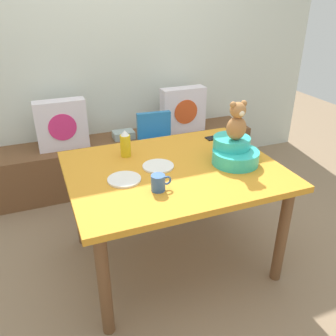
{
  "coord_description": "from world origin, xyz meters",
  "views": [
    {
      "loc": [
        -0.77,
        -1.85,
        1.76
      ],
      "look_at": [
        0.0,
        0.1,
        0.69
      ],
      "focal_mm": 37.92,
      "sensor_mm": 36.0,
      "label": 1
    }
  ],
  "objects_px": {
    "pillow_floral_left": "(62,125)",
    "dining_table": "(174,181)",
    "teddy_bear": "(237,122)",
    "coffee_mug": "(159,183)",
    "highchair": "(158,146)",
    "dinner_plate_near": "(124,179)",
    "infant_seat_teal": "(234,152)",
    "book_stack": "(123,135)",
    "cell_phone": "(215,138)",
    "dinner_plate_far": "(158,166)",
    "ketchup_bottle": "(125,144)",
    "pillow_floral_right": "(183,110)"
  },
  "relations": [
    {
      "from": "teddy_bear",
      "to": "highchair",
      "type": "bearing_deg",
      "value": 102.63
    },
    {
      "from": "book_stack",
      "to": "coffee_mug",
      "type": "distance_m",
      "value": 1.54
    },
    {
      "from": "ketchup_bottle",
      "to": "infant_seat_teal",
      "type": "bearing_deg",
      "value": -29.06
    },
    {
      "from": "ketchup_bottle",
      "to": "highchair",
      "type": "bearing_deg",
      "value": 52.27
    },
    {
      "from": "dinner_plate_far",
      "to": "book_stack",
      "type": "bearing_deg",
      "value": 85.85
    },
    {
      "from": "teddy_bear",
      "to": "dinner_plate_far",
      "type": "relative_size",
      "value": 1.25
    },
    {
      "from": "pillow_floral_left",
      "to": "coffee_mug",
      "type": "distance_m",
      "value": 1.53
    },
    {
      "from": "infant_seat_teal",
      "to": "coffee_mug",
      "type": "xyz_separation_m",
      "value": [
        -0.58,
        -0.16,
        -0.02
      ]
    },
    {
      "from": "highchair",
      "to": "dinner_plate_near",
      "type": "xyz_separation_m",
      "value": [
        -0.53,
        -0.88,
        0.22
      ]
    },
    {
      "from": "teddy_bear",
      "to": "coffee_mug",
      "type": "xyz_separation_m",
      "value": [
        -0.58,
        -0.16,
        -0.23
      ]
    },
    {
      "from": "book_stack",
      "to": "ketchup_bottle",
      "type": "xyz_separation_m",
      "value": [
        -0.23,
        -0.99,
        0.33
      ]
    },
    {
      "from": "highchair",
      "to": "ketchup_bottle",
      "type": "xyz_separation_m",
      "value": [
        -0.43,
        -0.55,
        0.31
      ]
    },
    {
      "from": "highchair",
      "to": "cell_phone",
      "type": "height_order",
      "value": "highchair"
    },
    {
      "from": "dining_table",
      "to": "book_stack",
      "type": "bearing_deg",
      "value": 90.01
    },
    {
      "from": "pillow_floral_left",
      "to": "dinner_plate_near",
      "type": "distance_m",
      "value": 1.31
    },
    {
      "from": "infant_seat_teal",
      "to": "ketchup_bottle",
      "type": "xyz_separation_m",
      "value": [
        -0.63,
        0.35,
        0.02
      ]
    },
    {
      "from": "dining_table",
      "to": "highchair",
      "type": "xyz_separation_m",
      "value": [
        0.19,
        0.83,
        -0.12
      ]
    },
    {
      "from": "pillow_floral_left",
      "to": "infant_seat_teal",
      "type": "relative_size",
      "value": 1.33
    },
    {
      "from": "dining_table",
      "to": "coffee_mug",
      "type": "xyz_separation_m",
      "value": [
        -0.19,
        -0.23,
        0.14
      ]
    },
    {
      "from": "pillow_floral_left",
      "to": "cell_phone",
      "type": "bearing_deg",
      "value": -41.0
    },
    {
      "from": "coffee_mug",
      "to": "dinner_plate_near",
      "type": "relative_size",
      "value": 0.6
    },
    {
      "from": "pillow_floral_left",
      "to": "dinner_plate_near",
      "type": "height_order",
      "value": "pillow_floral_left"
    },
    {
      "from": "dinner_plate_near",
      "to": "ketchup_bottle",
      "type": "bearing_deg",
      "value": 72.73
    },
    {
      "from": "dining_table",
      "to": "teddy_bear",
      "type": "height_order",
      "value": "teddy_bear"
    },
    {
      "from": "coffee_mug",
      "to": "dinner_plate_far",
      "type": "distance_m",
      "value": 0.29
    },
    {
      "from": "dinner_plate_near",
      "to": "pillow_floral_left",
      "type": "bearing_deg",
      "value": 99.75
    },
    {
      "from": "pillow_floral_left",
      "to": "teddy_bear",
      "type": "distance_m",
      "value": 1.66
    },
    {
      "from": "teddy_bear",
      "to": "pillow_floral_left",
      "type": "bearing_deg",
      "value": 125.88
    },
    {
      "from": "infant_seat_teal",
      "to": "dining_table",
      "type": "bearing_deg",
      "value": 170.33
    },
    {
      "from": "book_stack",
      "to": "teddy_bear",
      "type": "height_order",
      "value": "teddy_bear"
    },
    {
      "from": "book_stack",
      "to": "dinner_plate_near",
      "type": "height_order",
      "value": "dinner_plate_near"
    },
    {
      "from": "pillow_floral_left",
      "to": "cell_phone",
      "type": "xyz_separation_m",
      "value": [
        1.04,
        -0.9,
        0.06
      ]
    },
    {
      "from": "pillow_floral_left",
      "to": "dining_table",
      "type": "distance_m",
      "value": 1.37
    },
    {
      "from": "dining_table",
      "to": "teddy_bear",
      "type": "distance_m",
      "value": 0.55
    },
    {
      "from": "book_stack",
      "to": "pillow_floral_right",
      "type": "bearing_deg",
      "value": -1.96
    },
    {
      "from": "dining_table",
      "to": "teddy_bear",
      "type": "bearing_deg",
      "value": -9.75
    },
    {
      "from": "pillow_floral_left",
      "to": "coffee_mug",
      "type": "bearing_deg",
      "value": -75.83
    },
    {
      "from": "dining_table",
      "to": "infant_seat_teal",
      "type": "distance_m",
      "value": 0.43
    },
    {
      "from": "cell_phone",
      "to": "pillow_floral_left",
      "type": "bearing_deg",
      "value": 45.5
    },
    {
      "from": "ketchup_bottle",
      "to": "cell_phone",
      "type": "height_order",
      "value": "ketchup_bottle"
    },
    {
      "from": "book_stack",
      "to": "cell_phone",
      "type": "height_order",
      "value": "cell_phone"
    },
    {
      "from": "highchair",
      "to": "ketchup_bottle",
      "type": "distance_m",
      "value": 0.76
    },
    {
      "from": "pillow_floral_right",
      "to": "dinner_plate_near",
      "type": "xyz_separation_m",
      "value": [
        -0.95,
        -1.29,
        0.07
      ]
    },
    {
      "from": "pillow_floral_left",
      "to": "infant_seat_teal",
      "type": "height_order",
      "value": "same"
    },
    {
      "from": "pillow_floral_left",
      "to": "dining_table",
      "type": "height_order",
      "value": "pillow_floral_left"
    },
    {
      "from": "pillow_floral_left",
      "to": "highchair",
      "type": "height_order",
      "value": "pillow_floral_left"
    },
    {
      "from": "highchair",
      "to": "dinner_plate_near",
      "type": "relative_size",
      "value": 3.95
    },
    {
      "from": "pillow_floral_right",
      "to": "highchair",
      "type": "bearing_deg",
      "value": -135.35
    },
    {
      "from": "dinner_plate_near",
      "to": "dinner_plate_far",
      "type": "distance_m",
      "value": 0.26
    },
    {
      "from": "book_stack",
      "to": "cell_phone",
      "type": "bearing_deg",
      "value": -62.49
    }
  ]
}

